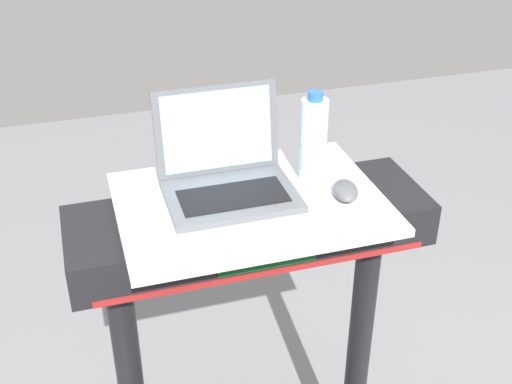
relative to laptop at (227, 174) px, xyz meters
The scene contains 4 objects.
desk_board 0.09m from the laptop, 52.53° to the right, with size 0.64×0.47×0.02m, color silver.
laptop is the anchor object (origin of this frame).
computer_mouse 0.29m from the laptop, 22.00° to the right, with size 0.06×0.10×0.03m, color #4C4C51.
water_bottle 0.23m from the laptop, ahead, with size 0.07×0.07×0.24m.
Camera 1 is at (-0.39, -0.63, 1.99)m, focal length 46.61 mm.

